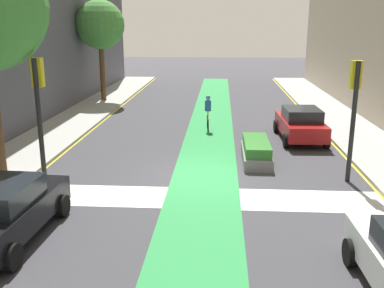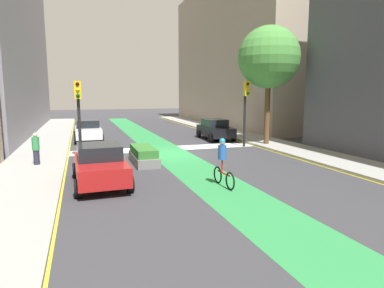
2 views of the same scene
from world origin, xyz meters
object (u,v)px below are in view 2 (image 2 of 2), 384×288
(pedestrian_sidewalk_right_a, at_px, (36,149))
(median_planter, at_px, (144,155))
(traffic_signal_near_left, at_px, (246,101))
(car_red_right_far, at_px, (100,164))
(street_tree_near, at_px, (269,58))
(car_black_left_near, at_px, (215,129))
(traffic_signal_near_right, at_px, (78,105))
(car_white_right_near, at_px, (88,130))
(cyclist_in_lane, at_px, (223,161))

(pedestrian_sidewalk_right_a, height_order, median_planter, pedestrian_sidewalk_right_a)
(traffic_signal_near_left, relative_size, car_red_right_far, 1.02)
(car_red_right_far, relative_size, street_tree_near, 0.54)
(car_red_right_far, height_order, car_black_left_near, same)
(median_planter, bearing_deg, traffic_signal_near_right, -35.03)
(street_tree_near, bearing_deg, car_white_right_near, -28.72)
(traffic_signal_near_right, xyz_separation_m, car_red_right_far, (-0.71, 5.65, -2.15))
(cyclist_in_lane, height_order, street_tree_near, street_tree_near)
(street_tree_near, bearing_deg, cyclist_in_lane, 50.63)
(car_white_right_near, xyz_separation_m, cyclist_in_lane, (-4.61, 14.75, 0.17))
(car_red_right_far, distance_m, car_white_right_near, 13.02)
(cyclist_in_lane, distance_m, pedestrian_sidewalk_right_a, 9.29)
(traffic_signal_near_right, bearing_deg, car_white_right_near, -94.35)
(car_black_left_near, bearing_deg, cyclist_in_lane, 68.97)
(cyclist_in_lane, xyz_separation_m, median_planter, (2.12, -5.25, -0.57))
(cyclist_in_lane, xyz_separation_m, street_tree_near, (-6.92, -8.43, 4.91))
(car_black_left_near, distance_m, median_planter, 10.05)
(traffic_signal_near_left, xyz_separation_m, median_planter, (7.45, 3.26, -2.63))
(traffic_signal_near_left, xyz_separation_m, car_red_right_far, (9.80, 6.77, -2.23))
(traffic_signal_near_right, height_order, cyclist_in_lane, traffic_signal_near_right)
(car_black_left_near, xyz_separation_m, median_planter, (6.93, 7.26, -0.40))
(traffic_signal_near_left, bearing_deg, pedestrian_sidewalk_right_a, 11.90)
(traffic_signal_near_right, height_order, car_black_left_near, traffic_signal_near_right)
(traffic_signal_near_right, distance_m, car_black_left_near, 11.42)
(car_black_left_near, xyz_separation_m, cyclist_in_lane, (4.81, 12.51, 0.17))
(car_black_left_near, height_order, pedestrian_sidewalk_right_a, pedestrian_sidewalk_right_a)
(car_red_right_far, relative_size, car_white_right_near, 1.01)
(pedestrian_sidewalk_right_a, bearing_deg, traffic_signal_near_left, -168.10)
(car_red_right_far, bearing_deg, car_black_left_near, -130.73)
(car_white_right_near, bearing_deg, car_black_left_near, 166.59)
(car_black_left_near, bearing_deg, median_planter, 46.34)
(traffic_signal_near_right, relative_size, pedestrian_sidewalk_right_a, 2.73)
(traffic_signal_near_left, height_order, median_planter, traffic_signal_near_left)
(car_red_right_far, xyz_separation_m, pedestrian_sidewalk_right_a, (2.74, -4.13, 0.13))
(car_black_left_near, bearing_deg, street_tree_near, 117.41)
(pedestrian_sidewalk_right_a, xyz_separation_m, median_planter, (-5.08, 0.62, -0.53))
(pedestrian_sidewalk_right_a, bearing_deg, car_red_right_far, 123.51)
(car_white_right_near, height_order, pedestrian_sidewalk_right_a, pedestrian_sidewalk_right_a)
(traffic_signal_near_right, height_order, pedestrian_sidewalk_right_a, traffic_signal_near_right)
(street_tree_near, bearing_deg, car_red_right_far, 30.47)
(street_tree_near, distance_m, median_planter, 11.04)
(street_tree_near, xyz_separation_m, median_planter, (9.04, 3.19, -5.48))
(street_tree_near, height_order, median_planter, street_tree_near)
(car_red_right_far, height_order, cyclist_in_lane, cyclist_in_lane)
(car_white_right_near, relative_size, car_black_left_near, 0.99)
(pedestrian_sidewalk_right_a, distance_m, median_planter, 5.15)
(traffic_signal_near_right, xyz_separation_m, car_black_left_near, (-9.98, -5.12, -2.15))
(car_red_right_far, relative_size, pedestrian_sidewalk_right_a, 2.76)
(cyclist_in_lane, bearing_deg, pedestrian_sidewalk_right_a, -39.16)
(median_planter, bearing_deg, pedestrian_sidewalk_right_a, -6.97)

